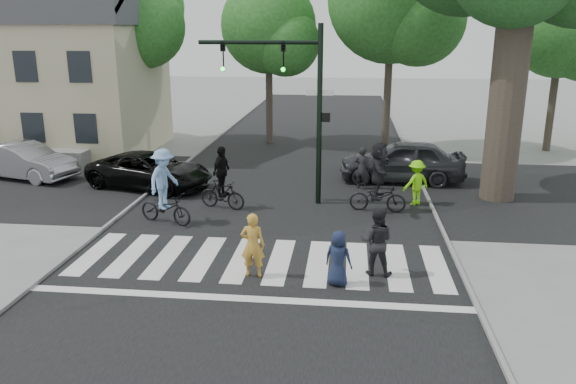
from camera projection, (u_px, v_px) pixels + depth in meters
The scene contains 24 objects.
ground at pixel (254, 276), 13.67m from camera, with size 120.00×120.00×0.00m, color gray.
road_stem at pixel (280, 213), 18.45m from camera, with size 10.00×70.00×0.01m, color black.
road_cross at pixel (289, 188), 21.31m from camera, with size 70.00×10.00×0.01m, color black.
curb_left at pixel (132, 206), 18.96m from camera, with size 0.10×70.00×0.10m, color gray.
curb_right at pixel (436, 217), 17.90m from camera, with size 0.10×70.00×0.10m, color gray.
crosswalk at pixel (259, 265), 14.30m from camera, with size 10.00×3.85×0.01m.
traffic_signal at pixel (294, 89), 18.47m from camera, with size 4.45×0.29×6.00m.
bg_tree_0 at pixel (39, 23), 28.69m from camera, with size 5.46×5.20×8.97m.
bg_tree_1 at pixel (129, 12), 27.52m from camera, with size 6.09×5.80×9.80m.
bg_tree_2 at pixel (273, 30), 28.12m from camera, with size 5.04×4.80×8.40m.
bg_tree_3 at pixel (399, 4), 25.88m from camera, with size 6.30×6.00×10.20m.
bg_tree_4 at pixel (568, 33), 26.23m from camera, with size 4.83×4.60×8.15m.
house at pixel (67, 73), 27.17m from camera, with size 8.40×8.10×8.82m.
pedestrian_woman at pixel (253, 245), 13.47m from camera, with size 0.59×0.39×1.62m, color gold.
pedestrian_child at pixel (338, 258), 13.04m from camera, with size 0.65×0.43×1.34m, color #1A233F.
pedestrian_adult at pixel (377, 241), 13.59m from camera, with size 0.83×0.65×1.71m, color black.
cyclist_left at pixel (165, 192), 17.17m from camera, with size 1.97×1.37×2.35m.
cyclist_mid at pixel (222, 183), 18.64m from camera, with size 1.69×1.07×2.13m.
cyclist_right at pixel (378, 181), 18.31m from camera, with size 1.89×1.76×2.33m.
car_suv at pixel (150, 171), 21.21m from camera, with size 2.22×4.81×1.34m, color black.
car_silver at pixel (24, 161), 22.52m from camera, with size 1.53×4.39×1.45m, color #99999E.
car_grey at pixel (402, 161), 22.06m from camera, with size 1.95×4.86×1.66m, color #2D2E32.
bystander_hivis at pixel (416, 183), 19.12m from camera, with size 1.01×0.58×1.56m, color #84FF0F.
bystander_dark at pixel (362, 168), 21.01m from camera, with size 0.59×0.39×1.61m, color black.
Camera 1 is at (2.19, -12.40, 5.77)m, focal length 35.00 mm.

